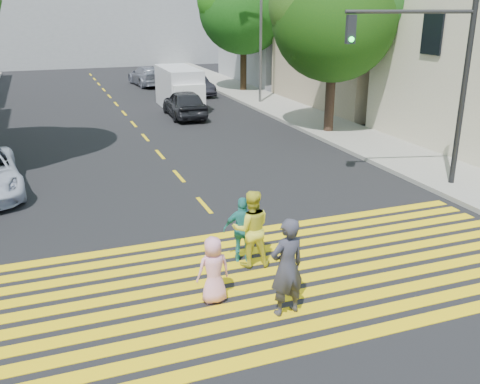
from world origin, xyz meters
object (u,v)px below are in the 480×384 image
tree_right_near (336,11)px  pedestrian_woman (251,229)px  pedestrian_extra (243,230)px  pedestrian_man (287,267)px  white_van (180,90)px  tree_right_far (245,4)px  dark_car_near (184,103)px  pedestrian_child (213,270)px  traffic_signal (433,70)px  silver_car (148,76)px  dark_car_parked (194,85)px

tree_right_near → pedestrian_woman: tree_right_near is taller
pedestrian_woman → pedestrian_extra: (-0.10, 0.25, -0.12)m
pedestrian_man → white_van: white_van is taller
tree_right_far → dark_car_near: bearing=-130.6°
tree_right_far → pedestrian_woman: size_ratio=4.70×
pedestrian_woman → pedestrian_child: size_ratio=1.29×
tree_right_near → pedestrian_extra: bearing=-127.8°
dark_car_near → traffic_signal: (4.10, -13.68, 3.00)m
pedestrian_woman → traffic_signal: bearing=-144.7°
pedestrian_extra → tree_right_near: bearing=-106.5°
tree_right_near → traffic_signal: 8.01m
tree_right_far → traffic_signal: 20.80m
silver_car → traffic_signal: traffic_signal is taller
pedestrian_man → dark_car_near: pedestrian_man is taller
dark_car_parked → traffic_signal: (1.66, -20.43, 3.06)m
silver_car → pedestrian_child: bearing=76.1°
pedestrian_extra → silver_car: (3.49, 28.74, -0.07)m
dark_car_near → white_van: size_ratio=0.88×
dark_car_near → white_van: bearing=-97.3°
pedestrian_man → silver_car: size_ratio=0.40×
tree_right_near → dark_car_near: tree_right_near is taller
pedestrian_woman → dark_car_near: bearing=-88.5°
dark_car_near → dark_car_parked: (2.44, 6.75, -0.06)m
pedestrian_child → pedestrian_extra: bearing=-131.9°
pedestrian_man → pedestrian_extra: bearing=-100.0°
silver_car → dark_car_parked: 5.80m
traffic_signal → dark_car_near: bearing=121.6°
traffic_signal → pedestrian_extra: bearing=-143.1°
dark_car_near → traffic_signal: 14.59m
pedestrian_child → dark_car_parked: (6.62, 24.73, -0.03)m
pedestrian_man → pedestrian_child: (-1.14, 0.90, -0.29)m
tree_right_near → pedestrian_man: 15.98m
pedestrian_woman → dark_car_parked: bearing=-91.5°
pedestrian_man → pedestrian_woman: pedestrian_man is taller
pedestrian_child → dark_car_near: (4.17, 17.98, 0.04)m
dark_car_near → pedestrian_man: bearing=82.8°
pedestrian_child → dark_car_near: 18.46m
tree_right_near → tree_right_far: tree_right_far is taller
pedestrian_woman → silver_car: 29.19m
tree_right_near → pedestrian_child: bearing=-127.9°
tree_right_near → pedestrian_extra: tree_right_near is taller
tree_right_near → white_van: 10.50m
tree_right_near → pedestrian_child: (-9.40, -12.07, -4.60)m
pedestrian_child → silver_car: silver_car is taller
pedestrian_extra → traffic_signal: 8.21m
tree_right_near → silver_car: bearing=104.7°
pedestrian_woman → pedestrian_child: (-1.26, -1.19, -0.20)m
pedestrian_man → pedestrian_extra: (0.02, 2.34, -0.20)m
dark_car_parked → pedestrian_woman: bearing=-109.7°
tree_right_near → dark_car_parked: (-2.79, 12.66, -4.63)m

